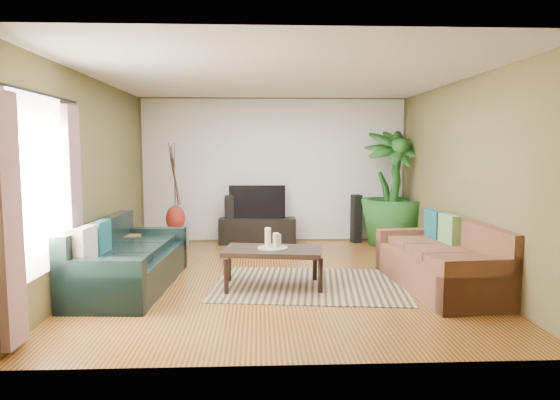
{
  "coord_description": "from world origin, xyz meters",
  "views": [
    {
      "loc": [
        -0.3,
        -6.66,
        1.77
      ],
      "look_at": [
        0.0,
        0.2,
        1.05
      ],
      "focal_mm": 32.0,
      "sensor_mm": 36.0,
      "label": 1
    }
  ],
  "objects": [
    {
      "name": "ceiling",
      "position": [
        0.0,
        0.0,
        2.7
      ],
      "size": [
        5.5,
        5.5,
        0.0
      ],
      "primitive_type": "plane",
      "rotation": [
        3.14,
        0.0,
        0.0
      ],
      "color": "white",
      "rests_on": "ground"
    },
    {
      "name": "floor",
      "position": [
        0.0,
        0.0,
        0.0
      ],
      "size": [
        5.5,
        5.5,
        0.0
      ],
      "primitive_type": "plane",
      "color": "#9C6328",
      "rests_on": "ground"
    },
    {
      "name": "sofa_left",
      "position": [
        -1.93,
        -0.37,
        0.42
      ],
      "size": [
        1.11,
        2.31,
        0.85
      ],
      "primitive_type": "cube",
      "rotation": [
        0.0,
        0.0,
        1.51
      ],
      "color": "black",
      "rests_on": "floor"
    },
    {
      "name": "speaker_left",
      "position": [
        -0.84,
        2.5,
        0.45
      ],
      "size": [
        0.18,
        0.2,
        0.89
      ],
      "primitive_type": "cube",
      "rotation": [
        0.0,
        0.0,
        0.14
      ],
      "color": "black",
      "rests_on": "floor"
    },
    {
      "name": "candle_short",
      "position": [
        -0.05,
        -0.4,
        0.6
      ],
      "size": [
        0.08,
        0.08,
        0.16
      ],
      "primitive_type": "cylinder",
      "color": "beige",
      "rests_on": "candle_tray"
    },
    {
      "name": "wall_front",
      "position": [
        0.0,
        -2.75,
        1.35
      ],
      "size": [
        5.0,
        0.0,
        5.0
      ],
      "primitive_type": "plane",
      "rotation": [
        -1.57,
        0.0,
        0.0
      ],
      "color": "brown",
      "rests_on": "ground"
    },
    {
      "name": "backwall_panel",
      "position": [
        0.0,
        2.74,
        1.35
      ],
      "size": [
        4.9,
        0.0,
        4.9
      ],
      "primitive_type": "plane",
      "rotation": [
        1.57,
        0.0,
        0.0
      ],
      "color": "white",
      "rests_on": "ground"
    },
    {
      "name": "area_rug",
      "position": [
        0.36,
        -0.38,
        0.01
      ],
      "size": [
        2.63,
        2.01,
        0.01
      ],
      "primitive_type": "cube",
      "rotation": [
        0.0,
        0.0,
        -0.12
      ],
      "color": "#9D845C",
      "rests_on": "floor"
    },
    {
      "name": "coffee_table",
      "position": [
        -0.12,
        -0.46,
        0.25
      ],
      "size": [
        1.31,
        0.85,
        0.5
      ],
      "primitive_type": "cube",
      "rotation": [
        0.0,
        0.0,
        -0.15
      ],
      "color": "black",
      "rests_on": "floor"
    },
    {
      "name": "candle_mid",
      "position": [
        -0.08,
        -0.5,
        0.61
      ],
      "size": [
        0.08,
        0.08,
        0.19
      ],
      "primitive_type": "cylinder",
      "color": "beige",
      "rests_on": "candle_tray"
    },
    {
      "name": "wall_back",
      "position": [
        0.0,
        2.75,
        1.35
      ],
      "size": [
        5.0,
        0.0,
        5.0
      ],
      "primitive_type": "plane",
      "rotation": [
        1.57,
        0.0,
        0.0
      ],
      "color": "brown",
      "rests_on": "ground"
    },
    {
      "name": "candle_tray",
      "position": [
        -0.12,
        -0.46,
        0.51
      ],
      "size": [
        0.38,
        0.38,
        0.02
      ],
      "primitive_type": "cylinder",
      "color": "gray",
      "rests_on": "coffee_table"
    },
    {
      "name": "candle_tall",
      "position": [
        -0.18,
        -0.43,
        0.64
      ],
      "size": [
        0.08,
        0.08,
        0.25
      ],
      "primitive_type": "cylinder",
      "color": "beige",
      "rests_on": "candle_tray"
    },
    {
      "name": "wall_right",
      "position": [
        2.5,
        0.0,
        1.35
      ],
      "size": [
        0.0,
        5.5,
        5.5
      ],
      "primitive_type": "plane",
      "rotation": [
        1.57,
        0.0,
        -1.57
      ],
      "color": "brown",
      "rests_on": "ground"
    },
    {
      "name": "curtain_near",
      "position": [
        -2.43,
        -2.35,
        1.15
      ],
      "size": [
        0.08,
        0.35,
        2.2
      ],
      "primitive_type": "cube",
      "color": "gray",
      "rests_on": "ground"
    },
    {
      "name": "curtain_far",
      "position": [
        -2.43,
        -0.85,
        1.15
      ],
      "size": [
        0.08,
        0.35,
        2.2
      ],
      "primitive_type": "cube",
      "color": "gray",
      "rests_on": "ground"
    },
    {
      "name": "television",
      "position": [
        -0.32,
        2.5,
        0.78
      ],
      "size": [
        1.04,
        0.06,
        0.61
      ],
      "primitive_type": "cube",
      "color": "black",
      "rests_on": "tv_stand"
    },
    {
      "name": "plant_pot",
      "position": [
        2.14,
        2.25,
        0.15
      ],
      "size": [
        0.39,
        0.39,
        0.3
      ],
      "primitive_type": "cylinder",
      "color": "black",
      "rests_on": "floor"
    },
    {
      "name": "curtain_rod",
      "position": [
        -2.43,
        -1.6,
        2.3
      ],
      "size": [
        0.03,
        1.9,
        0.03
      ],
      "primitive_type": "cylinder",
      "rotation": [
        1.57,
        0.0,
        0.0
      ],
      "color": "black",
      "rests_on": "ground"
    },
    {
      "name": "sofa_right",
      "position": [
        1.99,
        -0.58,
        0.42
      ],
      "size": [
        1.16,
        2.21,
        0.85
      ],
      "primitive_type": "cube",
      "rotation": [
        0.0,
        0.0,
        -1.47
      ],
      "color": "brown",
      "rests_on": "floor"
    },
    {
      "name": "side_table",
      "position": [
        -2.25,
        0.54,
        0.26
      ],
      "size": [
        0.58,
        0.58,
        0.53
      ],
      "primitive_type": "cube",
      "rotation": [
        0.0,
        0.0,
        0.19
      ],
      "color": "brown",
      "rests_on": "floor"
    },
    {
      "name": "potted_plant",
      "position": [
        2.14,
        2.25,
        1.04
      ],
      "size": [
        1.32,
        1.32,
        2.09
      ],
      "primitive_type": "imported",
      "rotation": [
        0.0,
        0.0,
        0.14
      ],
      "color": "#1D521B",
      "rests_on": "floor"
    },
    {
      "name": "vase",
      "position": [
        -1.76,
        2.08,
        0.53
      ],
      "size": [
        0.33,
        0.33,
        0.47
      ],
      "primitive_type": "ellipsoid",
      "color": "maroon",
      "rests_on": "pedestal"
    },
    {
      "name": "wall_left",
      "position": [
        -2.5,
        0.0,
        1.35
      ],
      "size": [
        0.0,
        5.5,
        5.5
      ],
      "primitive_type": "plane",
      "rotation": [
        1.57,
        0.0,
        1.57
      ],
      "color": "brown",
      "rests_on": "ground"
    },
    {
      "name": "tv_stand",
      "position": [
        -0.32,
        2.5,
        0.24
      ],
      "size": [
        1.42,
        0.44,
        0.47
      ],
      "primitive_type": "cube",
      "rotation": [
        0.0,
        0.0,
        -0.01
      ],
      "color": "black",
      "rests_on": "floor"
    },
    {
      "name": "speaker_right",
      "position": [
        1.53,
        2.5,
        0.45
      ],
      "size": [
        0.2,
        0.21,
        0.9
      ],
      "primitive_type": "cube",
      "rotation": [
        0.0,
        0.0,
        0.24
      ],
      "color": "black",
      "rests_on": "floor"
    },
    {
      "name": "window_pane",
      "position": [
        -2.48,
        -1.6,
        1.4
      ],
      "size": [
        0.0,
        1.8,
        1.8
      ],
      "primitive_type": "plane",
      "rotation": [
        1.57,
        0.0,
        1.57
      ],
      "color": "white",
      "rests_on": "ground"
    },
    {
      "name": "pedestal",
      "position": [
        -1.76,
        2.08,
        0.18
      ],
      "size": [
        0.42,
        0.42,
        0.37
      ],
      "primitive_type": "cube",
      "rotation": [
        0.0,
        0.0,
        -0.16
      ],
      "color": "gray",
      "rests_on": "floor"
    }
  ]
}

